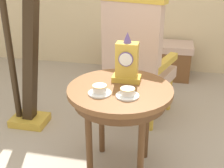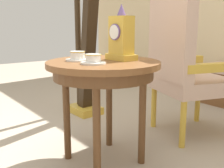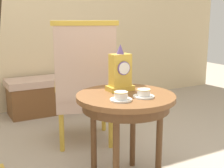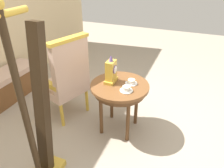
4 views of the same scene
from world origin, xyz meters
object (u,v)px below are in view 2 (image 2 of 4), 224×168
teacup_right (93,60)px  mantel_clock (121,38)px  teacup_left (78,57)px  armchair (183,61)px  side_table (103,74)px  harp (85,44)px

teacup_right → mantel_clock: (-0.04, 0.24, 0.11)m
teacup_left → armchair: (0.12, 0.85, -0.08)m
side_table → mantel_clock: (0.02, 0.12, 0.21)m
armchair → teacup_left: bearing=-97.7°
harp → side_table: bearing=-25.9°
teacup_right → harp: (-0.96, 0.55, 0.01)m
teacup_left → teacup_right: bearing=-0.5°
side_table → teacup_right: bearing=-60.2°
armchair → harp: size_ratio=0.67×
teacup_left → harp: 0.96m
side_table → armchair: 0.74m
mantel_clock → armchair: bearing=91.1°
armchair → harp: (-0.90, -0.31, 0.09)m
teacup_left → mantel_clock: size_ratio=0.43×
teacup_left → mantel_clock: mantel_clock is taller
side_table → mantel_clock: mantel_clock is taller
armchair → harp: bearing=-161.2°
harp → teacup_right: bearing=-29.9°
side_table → teacup_left: (-0.11, -0.12, 0.10)m
mantel_clock → side_table: bearing=-101.0°
teacup_left → harp: (-0.78, 0.55, 0.01)m
teacup_left → harp: harp is taller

